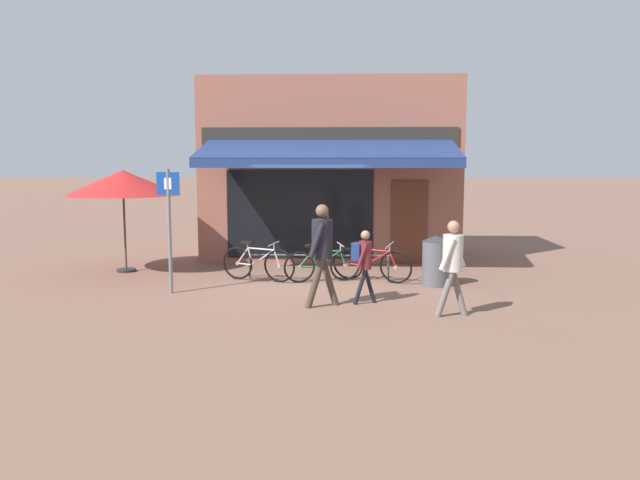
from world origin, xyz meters
name	(u,v)px	position (x,y,z in m)	size (l,w,h in m)	color
ground_plane	(307,283)	(0.00, 0.00, 0.00)	(160.00, 160.00, 0.00)	brown
shop_front	(331,170)	(0.39, 3.97, 2.34)	(6.65, 4.99, 4.68)	#8E5647
bike_rack_rail	(319,259)	(0.24, 0.29, 0.47)	(3.11, 0.04, 0.57)	#47494F
bicycle_silver	(258,263)	(-1.07, 0.17, 0.39)	(1.66, 0.70, 0.86)	black
bicycle_green	(322,265)	(0.32, 0.13, 0.37)	(1.65, 0.61, 0.83)	black
bicycle_red	(371,264)	(1.37, 0.19, 0.38)	(1.73, 0.88, 0.88)	black
pedestrian_adult	(322,244)	(0.41, -2.13, 1.13)	(0.61, 0.65, 1.84)	#47382D
pedestrian_child	(364,257)	(1.15, -1.88, 0.85)	(0.48, 0.40, 1.35)	black
pedestrian_second_adult	(453,258)	(2.60, -2.73, 0.98)	(0.59, 0.47, 1.62)	slate
litter_bin	(436,261)	(2.69, -0.18, 0.53)	(0.57, 0.57, 1.05)	#515459
parking_sign	(169,218)	(-2.60, -1.15, 1.48)	(0.44, 0.07, 2.43)	slate
cafe_parasol	(123,183)	(-4.33, 1.18, 2.07)	(2.60, 2.60, 2.37)	#4C3D2D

